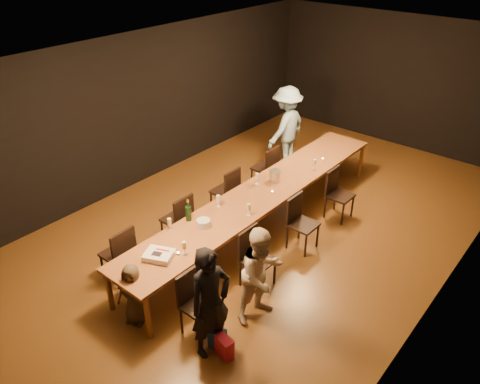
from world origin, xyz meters
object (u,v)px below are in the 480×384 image
Objects in this scene: man_blue at (286,127)px; chair_right_0 at (200,305)px; chair_left_2 at (225,190)px; woman_tan at (261,275)px; birthday_cake at (159,255)px; ice_bucket at (275,176)px; chair_left_0 at (117,253)px; child at (133,294)px; chair_right_1 at (258,260)px; chair_right_2 at (303,224)px; chair_left_1 at (177,218)px; table at (262,194)px; chair_left_3 at (264,167)px; chair_right_3 at (340,195)px; plate_stack at (203,223)px; woman_birthday at (210,303)px; champagne_bottle at (188,210)px.

chair_right_0 is at bearing 21.17° from man_blue.
chair_right_0 is 2.94m from chair_left_2.
woman_tan reaches higher than birthday_cake.
ice_bucket is at bearing -60.80° from chair_left_2.
chair_left_0 is 0.97m from child.
chair_right_2 is (0.00, 1.20, 0.00)m from chair_right_1.
chair_right_0 and chair_left_1 have the same top height.
man_blue reaches higher than ice_bucket.
chair_right_1 reaches higher than child.
table is 2.56m from chair_left_0.
chair_left_3 is 0.66× the size of woman_tan.
chair_right_2 is at bearing -90.00° from chair_left_2.
chair_right_2 is 2.94m from chair_left_0.
man_blue is (-2.00, 1.15, 0.42)m from chair_right_3.
chair_left_0 reaches higher than child.
woman_tan reaches higher than chair_left_2.
chair_right_1 is at bearing -90.00° from chair_left_1.
chair_right_2 is 1.68m from plate_stack.
ice_bucket is at bearing 33.36° from woman_birthday.
child is at bearing -16.26° from chair_right_2.
chair_left_0 is 1.01× the size of child.
birthday_cake is (-0.85, 0.09, 0.33)m from chair_right_0.
woman_tan is 1.71m from child.
man_blue is at bearing -119.95° from chair_right_3.
chair_left_0 is 1.00× the size of chair_left_2.
chair_right_0 and chair_right_1 have the same top height.
chair_right_1 is at bearing 28.19° from birthday_cake.
man_blue reaches higher than chair_left_1.
champagne_bottle reaches higher than chair_right_1.
champagne_bottle is at bearing 81.51° from child.
birthday_cake is (0.85, 0.09, 0.33)m from chair_left_0.
table is 3.88× the size of woman_birthday.
man_blue is at bearing -139.63° from chair_right_2.
chair_left_1 is at bearing -35.31° from chair_right_3.
chair_left_1 reaches higher than plate_stack.
woman_tan is 1.63m from champagne_bottle.
child is at bearing -151.44° from chair_left_1.
plate_stack is (-0.90, -1.38, 0.34)m from chair_right_2.
woman_birthday is at bearing -141.53° from chair_left_2.
chair_right_2 is 2.55m from woman_birthday.
chair_right_2 is 1.90m from champagne_bottle.
table is at bearing 67.38° from child.
ice_bucket is at bearing 28.02° from man_blue.
man_blue reaches higher than table.
ice_bucket is at bearing -150.96° from chair_right_1.
chair_right_1 is 1.01× the size of child.
chair_left_2 is 1.00× the size of chair_left_3.
woman_tan is at bearing -57.87° from ice_bucket.
woman_birthday reaches higher than plate_stack.
chair_right_1 is 4.36× the size of ice_bucket.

